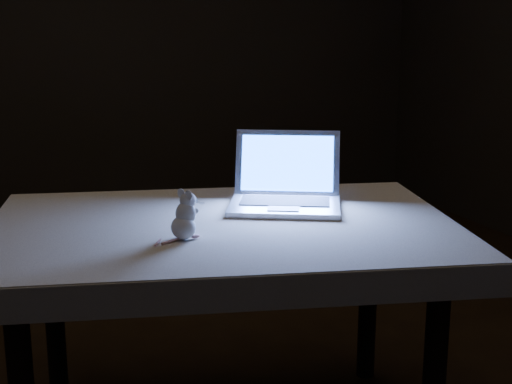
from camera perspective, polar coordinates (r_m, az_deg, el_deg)
name	(u,v)px	position (r m, az deg, el deg)	size (l,w,h in m)	color
back_wall	(73,7)	(4.61, -13.89, 13.68)	(4.50, 0.04, 2.60)	black
table	(225,333)	(2.25, -2.44, -10.78)	(1.24, 0.80, 0.67)	black
tablecloth	(236,239)	(2.13, -1.52, -3.60)	(1.33, 0.89, 0.08)	beige
laptop	(285,173)	(2.25, 2.24, 1.49)	(0.34, 0.30, 0.23)	silver
plush_mouse	(183,215)	(1.97, -5.63, -1.77)	(0.10, 0.10, 0.13)	white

